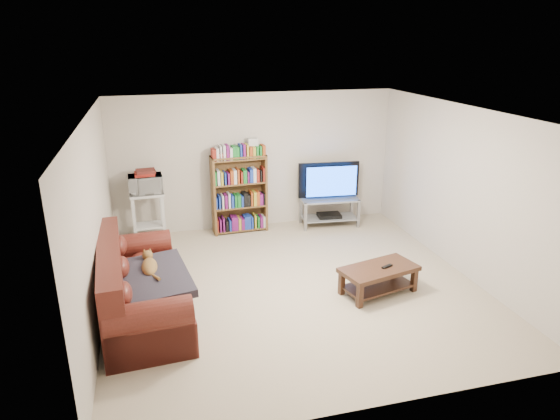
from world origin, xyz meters
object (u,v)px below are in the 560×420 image
object	(u,v)px
sofa	(136,292)
coffee_table	(379,275)
tv_stand	(329,207)
bookshelf	(239,193)

from	to	relation	value
sofa	coffee_table	xyz separation A→B (m)	(3.14, -0.20, -0.07)
coffee_table	tv_stand	world-z (taller)	tv_stand
bookshelf	coffee_table	bearing A→B (deg)	-65.67
sofa	tv_stand	world-z (taller)	sofa
bookshelf	tv_stand	bearing A→B (deg)	-7.50
tv_stand	bookshelf	bearing A→B (deg)	-179.91
sofa	bookshelf	xyz separation A→B (m)	(1.75, 2.52, 0.38)
sofa	coffee_table	size ratio (longest dim) A/B	2.02
sofa	tv_stand	distance (m)	4.13
coffee_table	tv_stand	distance (m)	2.60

